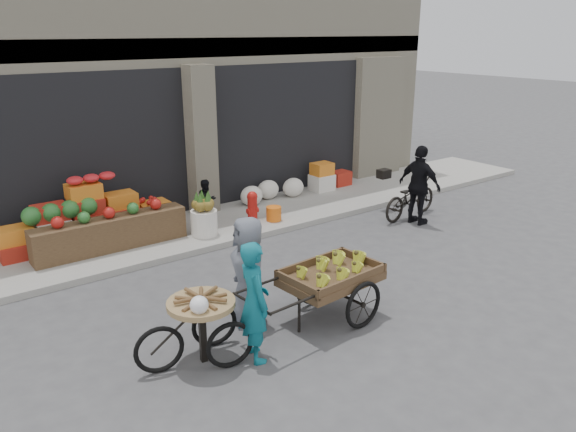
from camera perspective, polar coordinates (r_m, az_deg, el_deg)
ground at (r=8.94m, az=7.19°, el=-8.07°), size 80.00×80.00×0.00m
sidewalk at (r=11.96m, az=-6.44°, el=-0.75°), size 18.00×2.20×0.12m
building at (r=14.85m, az=-14.94°, el=15.55°), size 14.00×6.45×7.00m
fruit_display at (r=11.06m, az=-18.45°, el=0.14°), size 3.10×1.12×1.24m
pineapple_bin at (r=11.10m, az=-8.52°, el=-0.68°), size 0.52×0.52×0.50m
fire_hydrant at (r=11.54m, az=-3.64°, el=0.95°), size 0.22×0.22×0.71m
orange_bucket at (r=11.84m, az=-1.46°, el=0.25°), size 0.32×0.32×0.30m
right_bay_goods at (r=13.74m, az=1.66°, el=3.42°), size 3.35×0.60×0.70m
seated_person at (r=11.72m, az=-8.25°, el=1.47°), size 0.51×0.43×0.93m
banana_cart at (r=7.92m, az=4.15°, el=-5.90°), size 2.39×1.12×0.97m
vendor_woman at (r=6.99m, az=-3.44°, el=-8.67°), size 0.48×0.64×1.57m
tricycle_cart at (r=7.09m, az=-8.79°, el=-10.48°), size 1.46×0.97×0.95m
vendor_grey at (r=7.80m, az=-4.04°, el=-5.63°), size 0.73×0.89×1.58m
bicycle at (r=12.63m, az=12.30°, el=1.85°), size 1.77×0.79×0.90m
cyclist at (r=12.13m, az=13.21°, el=3.05°), size 0.52×1.03×1.69m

